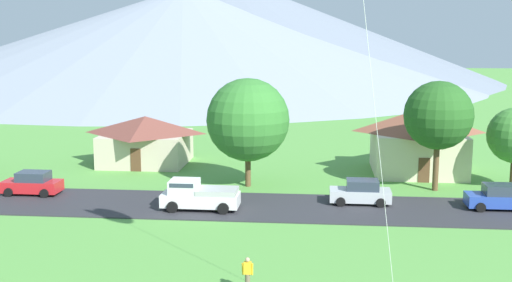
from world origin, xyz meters
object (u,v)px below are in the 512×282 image
pickup_truck_white_west_side (198,195)px  tree_near_left (248,120)px  tree_right_of_center (438,116)px  parked_car_blue_mid_east (499,197)px  house_leftmost (418,140)px  watcher_person (248,274)px  parked_car_silver_mid_west (361,192)px  parked_car_red_west_end (32,184)px  house_left_center (146,139)px

pickup_truck_white_west_side → tree_near_left: bearing=69.9°
tree_right_of_center → pickup_truck_white_west_side: size_ratio=1.59×
parked_car_blue_mid_east → house_leftmost: bearing=108.5°
pickup_truck_white_west_side → watcher_person: 14.16m
house_leftmost → pickup_truck_white_west_side: 21.14m
tree_near_left → tree_right_of_center: (14.26, 0.05, 0.50)m
parked_car_silver_mid_west → watcher_person: size_ratio=2.51×
tree_right_of_center → watcher_person: size_ratio=4.96×
tree_near_left → tree_right_of_center: bearing=0.2°
parked_car_red_west_end → parked_car_silver_mid_west: size_ratio=1.00×
tree_near_left → watcher_person: bearing=-83.8°
house_leftmost → parked_car_red_west_end: 31.16m
tree_near_left → pickup_truck_white_west_side: size_ratio=1.61×
house_leftmost → tree_near_left: tree_near_left is taller
pickup_truck_white_west_side → watcher_person: bearing=-70.2°
tree_near_left → parked_car_blue_mid_east: (17.56, -5.05, -4.35)m
house_left_center → tree_right_of_center: bearing=-17.5°
parked_car_red_west_end → parked_car_blue_mid_east: size_ratio=1.00×
parked_car_red_west_end → watcher_person: parked_car_red_west_end is taller
house_left_center → tree_right_of_center: tree_right_of_center is taller
house_leftmost → parked_car_red_west_end: size_ratio=1.89×
parked_car_silver_mid_west → parked_car_blue_mid_east: 9.19m
parked_car_red_west_end → parked_car_silver_mid_west: (23.88, -0.32, 0.00)m
parked_car_silver_mid_west → pickup_truck_white_west_side: size_ratio=0.81×
house_leftmost → watcher_person: (-11.60, -26.57, -1.95)m
house_leftmost → parked_car_blue_mid_east: bearing=-71.5°
house_leftmost → house_left_center: house_leftmost is taller
house_leftmost → tree_near_left: size_ratio=0.95×
tree_right_of_center → pickup_truck_white_west_side: bearing=-157.1°
pickup_truck_white_west_side → watcher_person: (4.79, -13.33, -0.18)m
tree_right_of_center → parked_car_silver_mid_west: (-5.88, -4.61, -4.86)m
house_leftmost → tree_near_left: (-13.81, -6.18, 2.39)m
tree_near_left → pickup_truck_white_west_side: tree_near_left is taller
pickup_truck_white_west_side → parked_car_blue_mid_east: bearing=5.7°
tree_near_left → parked_car_blue_mid_east: size_ratio=2.00×
tree_near_left → parked_car_blue_mid_east: tree_near_left is taller
parked_car_red_west_end → house_left_center: bearing=66.0°
parked_car_silver_mid_west → pickup_truck_white_west_side: 11.25m
tree_near_left → parked_car_silver_mid_west: (8.38, -4.56, -4.35)m
tree_near_left → watcher_person: 20.97m
house_leftmost → parked_car_silver_mid_west: bearing=-116.8°
parked_car_silver_mid_west → parked_car_blue_mid_east: size_ratio=1.00×
tree_right_of_center → parked_car_silver_mid_west: tree_right_of_center is taller
house_leftmost → parked_car_silver_mid_west: (-5.43, -10.74, -1.96)m
tree_right_of_center → parked_car_silver_mid_west: 8.91m
tree_near_left → watcher_person: (2.20, -20.39, -4.34)m
tree_near_left → house_leftmost: bearing=24.1°
parked_car_blue_mid_east → watcher_person: 21.71m
parked_car_silver_mid_west → watcher_person: parked_car_silver_mid_west is taller
watcher_person → house_leftmost: bearing=66.4°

